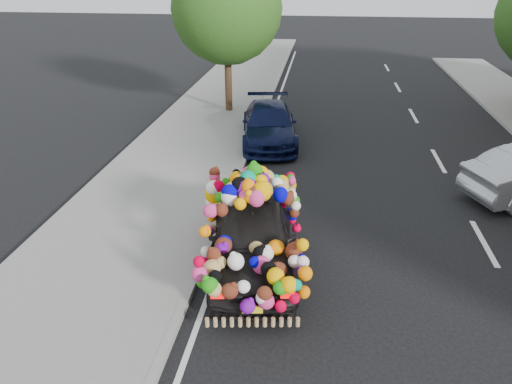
% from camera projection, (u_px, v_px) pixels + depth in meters
% --- Properties ---
extents(ground, '(100.00, 100.00, 0.00)m').
position_uv_depth(ground, '(319.00, 232.00, 11.37)').
color(ground, black).
rests_on(ground, ground).
extents(sidewalk, '(4.00, 60.00, 0.12)m').
position_uv_depth(sidewalk, '(137.00, 219.00, 11.85)').
color(sidewalk, gray).
rests_on(sidewalk, ground).
extents(kerb, '(0.15, 60.00, 0.13)m').
position_uv_depth(kerb, '(218.00, 223.00, 11.62)').
color(kerb, gray).
rests_on(kerb, ground).
extents(lane_markings, '(6.00, 50.00, 0.01)m').
position_uv_depth(lane_markings, '(484.00, 243.00, 10.94)').
color(lane_markings, silver).
rests_on(lane_markings, ground).
extents(tree_near_sidewalk, '(4.20, 4.20, 6.13)m').
position_uv_depth(tree_near_sidewalk, '(227.00, 8.00, 18.67)').
color(tree_near_sidewalk, '#332114').
rests_on(tree_near_sidewalk, ground).
extents(plush_art_car, '(2.57, 4.53, 2.05)m').
position_uv_depth(plush_art_car, '(252.00, 219.00, 9.73)').
color(plush_art_car, black).
rests_on(plush_art_car, ground).
extents(navy_sedan, '(2.34, 4.55, 1.26)m').
position_uv_depth(navy_sedan, '(269.00, 124.00, 16.78)').
color(navy_sedan, black).
rests_on(navy_sedan, ground).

